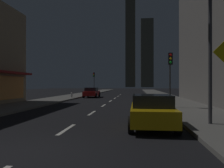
% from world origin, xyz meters
% --- Properties ---
extents(ground_plane, '(78.00, 136.00, 0.10)m').
position_xyz_m(ground_plane, '(0.00, 32.00, -0.05)').
color(ground_plane, black).
extents(sidewalk_right, '(4.00, 76.00, 0.15)m').
position_xyz_m(sidewalk_right, '(7.00, 32.00, 0.07)').
color(sidewalk_right, '#605E59').
rests_on(sidewalk_right, ground).
extents(sidewalk_left, '(4.00, 76.00, 0.15)m').
position_xyz_m(sidewalk_left, '(-7.00, 32.00, 0.07)').
color(sidewalk_left, '#605E59').
rests_on(sidewalk_left, ground).
extents(lane_marking_center, '(0.16, 38.60, 0.01)m').
position_xyz_m(lane_marking_center, '(0.00, 16.20, 0.01)').
color(lane_marking_center, silver).
rests_on(lane_marking_center, ground).
extents(skyscraper_distant_tall, '(7.13, 7.15, 75.70)m').
position_xyz_m(skyscraper_distant_tall, '(-1.31, 153.95, 37.85)').
color(skyscraper_distant_tall, '#4B4738').
rests_on(skyscraper_distant_tall, ground).
extents(skyscraper_distant_mid, '(8.70, 5.61, 47.87)m').
position_xyz_m(skyscraper_distant_mid, '(10.54, 147.71, 23.94)').
color(skyscraper_distant_mid, '#534F3E').
rests_on(skyscraper_distant_mid, ground).
extents(car_parked_near, '(1.98, 4.24, 1.45)m').
position_xyz_m(car_parked_near, '(3.60, 4.10, 0.74)').
color(car_parked_near, gold).
rests_on(car_parked_near, ground).
extents(car_parked_far, '(1.98, 4.24, 1.45)m').
position_xyz_m(car_parked_far, '(-3.60, 25.53, 0.74)').
color(car_parked_far, '#B21919').
rests_on(car_parked_far, ground).
extents(fire_hydrant_far_left, '(0.42, 0.30, 0.65)m').
position_xyz_m(fire_hydrant_far_left, '(-5.90, 23.12, 0.45)').
color(fire_hydrant_far_left, '#B2B2B2').
rests_on(fire_hydrant_far_left, sidewalk_left).
extents(traffic_light_near_right, '(0.32, 0.48, 4.20)m').
position_xyz_m(traffic_light_near_right, '(5.50, 11.20, 3.19)').
color(traffic_light_near_right, '#2D2D2D').
rests_on(traffic_light_near_right, sidewalk_right).
extents(traffic_light_far_left, '(0.32, 0.48, 4.20)m').
position_xyz_m(traffic_light_far_left, '(-5.50, 36.85, 3.19)').
color(traffic_light_far_left, '#2D2D2D').
rests_on(traffic_light_far_left, sidewalk_left).
extents(street_lamp_right, '(1.96, 0.56, 6.58)m').
position_xyz_m(street_lamp_right, '(5.38, 4.42, 5.07)').
color(street_lamp_right, '#38383D').
rests_on(street_lamp_right, sidewalk_right).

